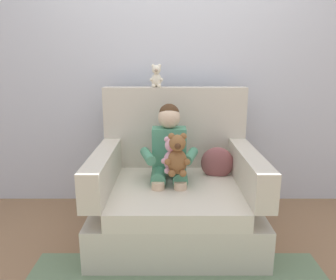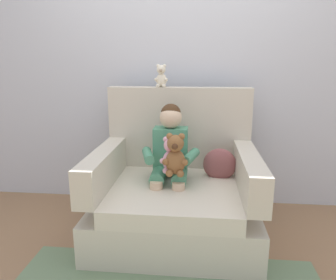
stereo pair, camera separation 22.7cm
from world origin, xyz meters
name	(u,v)px [view 2 (the right image)]	position (x,y,z in m)	size (l,w,h in m)	color
ground_plane	(175,235)	(0.00, 0.00, 0.00)	(8.00, 8.00, 0.00)	#936D4C
back_wall	(182,62)	(0.00, 0.72, 1.30)	(6.00, 0.10, 2.60)	silver
armchair	(176,192)	(0.00, 0.06, 0.33)	(1.19, 1.03, 1.10)	beige
seated_child	(170,153)	(-0.05, 0.09, 0.63)	(0.45, 0.39, 0.82)	#4C9370
plush_pink	(171,156)	(-0.03, -0.04, 0.65)	(0.16, 0.13, 0.26)	#EAA8BC
plush_brown	(175,156)	(0.01, -0.10, 0.67)	(0.18, 0.15, 0.30)	brown
plush_cream_on_backrest	(161,76)	(-0.15, 0.44, 1.19)	(0.11, 0.09, 0.19)	silver
throw_pillow	(220,165)	(0.34, 0.20, 0.52)	(0.26, 0.12, 0.26)	#8C4C4C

